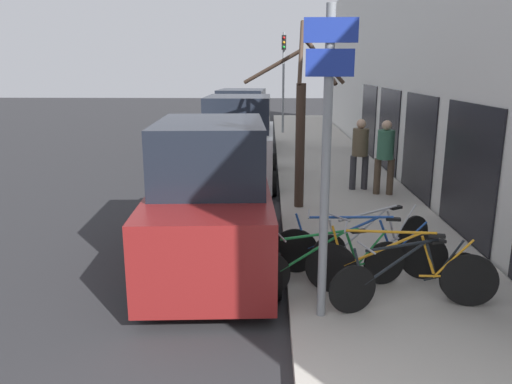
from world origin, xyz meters
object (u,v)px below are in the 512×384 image
Objects in this scene: bicycle_1 at (398,270)px; bicycle_0 at (408,278)px; bicycle_2 at (328,265)px; bicycle_4 at (373,242)px; parked_car_2 at (242,124)px; pedestrian_far at (360,149)px; signpost at (326,155)px; parked_car_0 at (212,199)px; bicycle_3 at (359,250)px; parked_car_1 at (239,145)px; pedestrian_near at (385,152)px; street_tree at (301,125)px; traffic_light at (284,69)px.

bicycle_0 is at bearing -140.93° from bicycle_1.
bicycle_4 is at bearing -58.64° from bicycle_2.
parked_car_2 is (-2.60, 11.59, 0.50)m from bicycle_4.
bicycle_2 is 6.09m from pedestrian_far.
bicycle_0 is at bearing 15.08° from signpost.
parked_car_0 is (-2.49, 0.58, 0.50)m from bicycle_4.
pedestrian_far is (0.93, 5.37, 0.61)m from bicycle_3.
parked_car_1 reaches higher than bicycle_0.
parked_car_2 is at bearing 92.66° from parked_car_1.
parked_car_2 is 7.99m from pedestrian_near.
pedestrian_far is 0.45× the size of street_tree.
bicycle_1 is at bearing -35.90° from parked_car_0.
street_tree is (-2.08, -1.18, 0.76)m from pedestrian_near.
traffic_light is at bearing -13.91° from bicycle_0.
pedestrian_far is 0.39× the size of traffic_light.
parked_car_1 is at bearing 152.91° from pedestrian_far.
bicycle_2 is 0.49× the size of parked_car_2.
bicycle_3 is 5.12m from pedestrian_near.
parked_car_0 reaches higher than bicycle_2.
bicycle_2 is 0.58× the size of street_tree.
pedestrian_far is at bearing 46.83° from street_tree.
pedestrian_far is (3.25, -6.55, 0.11)m from parked_car_2.
traffic_light is (-0.18, 17.10, 2.51)m from bicycle_2.
bicycle_2 is at bearing -109.96° from pedestrian_far.
parked_car_1 is 1.10× the size of street_tree.
parked_car_0 is 1.07× the size of parked_car_2.
bicycle_3 reaches higher than bicycle_2.
bicycle_4 is 4.72m from pedestrian_near.
traffic_light reaches higher than bicycle_2.
pedestrian_near is (3.75, -7.05, 0.12)m from parked_car_2.
bicycle_3 is at bearing -25.72° from parked_car_0.
traffic_light reaches higher than street_tree.
signpost is at bearing 151.18° from bicycle_2.
bicycle_1 is at bearing -147.01° from bicycle_3.
pedestrian_near is (1.93, 5.39, 0.65)m from bicycle_2.
pedestrian_near is at bearing -27.09° from bicycle_0.
parked_car_2 is at bearing 110.02° from pedestrian_far.
pedestrian_near is (2.09, 6.09, -0.96)m from signpost.
bicycle_4 is 11.89m from parked_car_2.
pedestrian_far is at bearing 76.50° from signpost.
parked_car_1 is 3.30m from street_tree.
bicycle_4 is (-0.19, 1.25, 0.02)m from bicycle_0.
bicycle_1 is (1.04, 0.47, -1.58)m from signpost.
bicycle_0 is 0.46× the size of traffic_light.
bicycle_0 is 0.49× the size of parked_car_1.
street_tree reaches higher than parked_car_0.
signpost is 1.73× the size of bicycle_0.
parked_car_1 is at bearing 23.88° from bicycle_3.
traffic_light is (1.65, 4.65, 1.99)m from parked_car_2.
bicycle_1 is 1.16× the size of bicycle_4.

